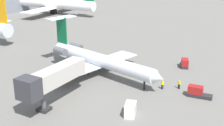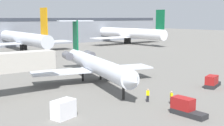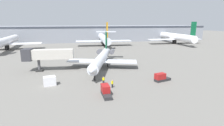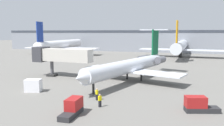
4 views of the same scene
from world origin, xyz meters
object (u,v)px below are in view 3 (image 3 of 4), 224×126
Objects in this scene: ground_crew_loader at (112,84)px; baggage_tug_trailing at (161,78)px; baggage_tug_lead at (106,91)px; parked_airliner_west_end at (6,41)px; parked_airliner_centre at (175,37)px; regional_jet at (102,57)px; jet_bridge at (45,55)px; parked_airliner_west_mid at (104,39)px; cargo_container_uld at (50,81)px; ground_crew_marshaller at (103,80)px.

ground_crew_loader is 0.40× the size of baggage_tug_trailing.
baggage_tug_lead is 74.26m from parked_airliner_west_end.
baggage_tug_trailing is 0.11× the size of parked_airliner_centre.
regional_jet is 2.17× the size of jet_bridge.
baggage_tug_lead is 69.45m from parked_airliner_west_mid.
ground_crew_loader is 4.11m from baggage_tug_lead.
jet_bridge is at bearing 101.72° from cargo_container_uld.
parked_airliner_west_end reaches higher than baggage_tug_trailing.
parked_airliner_west_end is at bearing 123.63° from ground_crew_marshaller.
parked_airliner_west_end reaches higher than jet_bridge.
regional_jet is 15.86m from jet_bridge.
regional_jet is at bearing 1.60° from jet_bridge.
parked_airliner_centre is at bearing 51.16° from ground_crew_loader.
ground_crew_loader is at bearing -17.40° from cargo_container_uld.
parked_airliner_west_end is 0.97× the size of parked_airliner_centre.
baggage_tug_lead is (-0.56, -6.22, -0.02)m from ground_crew_marshaller.
parked_airliner_west_end is 93.27m from parked_airliner_centre.
ground_crew_marshaller is at bearing -97.24° from regional_jet.
baggage_tug_trailing is at bearing -52.69° from regional_jet.
parked_airliner_centre reaches higher than ground_crew_loader.
ground_crew_marshaller is at bearing -99.15° from parked_airliner_west_mid.
cargo_container_uld reaches higher than baggage_tug_trailing.
baggage_tug_trailing is at bearing -3.73° from ground_crew_marshaller.
jet_bridge is at bearing -60.99° from parked_airliner_west_end.
jet_bridge is 31.13m from baggage_tug_trailing.
regional_jet reaches higher than ground_crew_loader.
ground_crew_loader is (15.41, -16.36, -3.73)m from jet_bridge.
baggage_tug_lead is 1.46× the size of cargo_container_uld.
parked_airliner_centre reaches higher than baggage_tug_trailing.
baggage_tug_trailing is 63.36m from parked_airliner_west_mid.
parked_airliner_centre is (54.75, 63.60, 3.42)m from ground_crew_marshaller.
regional_jet is 16.96m from ground_crew_loader.
parked_airliner_centre reaches higher than parked_airliner_west_mid.
baggage_tug_trailing is 78.06m from parked_airliner_west_end.
parked_airliner_centre reaches higher than baggage_tug_lead.
parked_airliner_west_mid is at bearing -178.38° from parked_airliner_centre.
regional_jet is at bearing 88.73° from ground_crew_loader.
cargo_container_uld reaches higher than ground_crew_loader.
baggage_tug_lead is at bearing -56.07° from jet_bridge.
ground_crew_loader is 65.62m from parked_airliner_west_mid.
parked_airliner_west_end is (-37.77, 63.85, 3.32)m from baggage_tug_lead.
jet_bridge is at bearing -178.40° from regional_jet.
regional_jet is 72.44m from parked_airliner_centre.
parked_airliner_centre is at bearing 35.96° from jet_bridge.
parked_airliner_west_mid is (10.05, 62.33, 3.31)m from ground_crew_marshaller.
ground_crew_loader is at bearing 61.01° from baggage_tug_lead.
jet_bridge is 7.97× the size of ground_crew_loader.
baggage_tug_lead is 14.82m from baggage_tug_trailing.
baggage_tug_trailing is at bearing -48.59° from parked_airliner_west_end.
cargo_container_uld is at bearing -135.99° from regional_jet.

